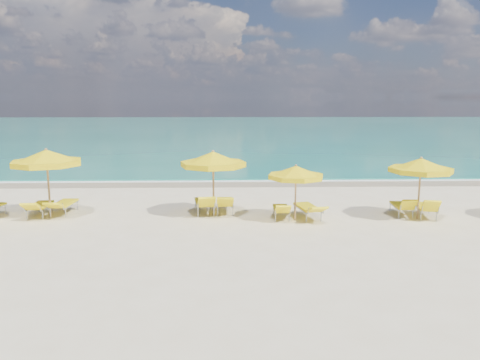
{
  "coord_description": "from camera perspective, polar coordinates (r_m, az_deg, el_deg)",
  "views": [
    {
      "loc": [
        -0.5,
        -16.92,
        4.46
      ],
      "look_at": [
        0.0,
        1.5,
        1.2
      ],
      "focal_mm": 35.0,
      "sensor_mm": 36.0,
      "label": 1
    }
  ],
  "objects": [
    {
      "name": "lounger_5_left",
      "position": [
        19.01,
        19.09,
        -3.43
      ],
      "size": [
        0.67,
        1.7,
        0.83
      ],
      "rotation": [
        0.0,
        0.0,
        -0.06
      ],
      "color": "#A5A8AD",
      "rests_on": "ground"
    },
    {
      "name": "lounger_5_right",
      "position": [
        19.03,
        21.67,
        -3.54
      ],
      "size": [
        0.94,
        1.87,
        0.88
      ],
      "rotation": [
        0.0,
        0.0,
        -0.19
      ],
      "color": "#A5A8AD",
      "rests_on": "ground"
    },
    {
      "name": "umbrella_4",
      "position": [
        17.01,
        6.83,
        0.88
      ],
      "size": [
        2.34,
        2.34,
        2.08
      ],
      "rotation": [
        0.0,
        0.0,
        0.15
      ],
      "color": "tan",
      "rests_on": "ground"
    },
    {
      "name": "lounger_4_right",
      "position": [
        17.72,
        8.28,
        -3.88
      ],
      "size": [
        1.02,
        2.08,
        0.72
      ],
      "rotation": [
        0.0,
        0.0,
        0.2
      ],
      "color": "#A5A8AD",
      "rests_on": "ground"
    },
    {
      "name": "umbrella_5",
      "position": [
        18.32,
        21.18,
        1.61
      ],
      "size": [
        2.74,
        2.74,
        2.33
      ],
      "rotation": [
        0.0,
        0.0,
        -0.21
      ],
      "color": "tan",
      "rests_on": "ground"
    },
    {
      "name": "lounger_2_right",
      "position": [
        19.4,
        -20.68,
        -3.21
      ],
      "size": [
        0.72,
        2.02,
        0.73
      ],
      "rotation": [
        0.0,
        0.0,
        -0.04
      ],
      "color": "#A5A8AD",
      "rests_on": "ground"
    },
    {
      "name": "whitecap_near",
      "position": [
        34.65,
        -10.68,
        2.47
      ],
      "size": [
        14.0,
        0.36,
        0.05
      ],
      "primitive_type": "cube",
      "color": "white",
      "rests_on": "ground"
    },
    {
      "name": "wet_sand_band",
      "position": [
        24.73,
        -0.37,
        -0.35
      ],
      "size": [
        120.0,
        2.6,
        0.01
      ],
      "primitive_type": "cube",
      "color": "tan",
      "rests_on": "ground"
    },
    {
      "name": "ground_plane",
      "position": [
        17.5,
        0.13,
        -4.73
      ],
      "size": [
        120.0,
        120.0,
        0.0
      ],
      "primitive_type": "plane",
      "color": "beige"
    },
    {
      "name": "lounger_3_right",
      "position": [
        18.43,
        -1.86,
        -3.22
      ],
      "size": [
        0.7,
        1.96,
        0.84
      ],
      "rotation": [
        0.0,
        0.0,
        0.02
      ],
      "color": "#A5A8AD",
      "rests_on": "ground"
    },
    {
      "name": "umbrella_3",
      "position": [
        17.58,
        -3.29,
        2.47
      ],
      "size": [
        2.75,
        2.75,
        2.52
      ],
      "rotation": [
        0.0,
        0.0,
        -0.11
      ],
      "color": "tan",
      "rests_on": "ground"
    },
    {
      "name": "whitecap_far",
      "position": [
        42.03,
        10.15,
        3.79
      ],
      "size": [
        18.0,
        0.3,
        0.05
      ],
      "primitive_type": "cube",
      "color": "white",
      "rests_on": "ground"
    },
    {
      "name": "umbrella_2",
      "position": [
        18.78,
        -22.51,
        2.46
      ],
      "size": [
        2.82,
        2.82,
        2.62
      ],
      "rotation": [
        0.0,
        0.0,
        -0.1
      ],
      "color": "tan",
      "rests_on": "ground"
    },
    {
      "name": "foam_line",
      "position": [
        25.51,
        -0.41,
        -0.03
      ],
      "size": [
        120.0,
        1.2,
        0.03
      ],
      "primitive_type": "cube",
      "color": "white",
      "rests_on": "ground"
    },
    {
      "name": "lounger_3_left",
      "position": [
        18.33,
        -4.35,
        -3.28
      ],
      "size": [
        0.94,
        2.08,
        0.91
      ],
      "rotation": [
        0.0,
        0.0,
        0.14
      ],
      "color": "#A5A8AD",
      "rests_on": "ground"
    },
    {
      "name": "ocean",
      "position": [
        65.07,
        -1.11,
        6.11
      ],
      "size": [
        120.0,
        80.0,
        0.3
      ],
      "primitive_type": "cube",
      "color": "#147360",
      "rests_on": "ground"
    },
    {
      "name": "lounger_2_left",
      "position": [
        19.46,
        -23.2,
        -3.35
      ],
      "size": [
        0.72,
        1.96,
        0.77
      ],
      "rotation": [
        0.0,
        0.0,
        0.05
      ],
      "color": "#A5A8AD",
      "rests_on": "ground"
    },
    {
      "name": "lounger_4_left",
      "position": [
        17.61,
        5.04,
        -3.98
      ],
      "size": [
        0.61,
        1.71,
        0.73
      ],
      "rotation": [
        0.0,
        0.0,
        -0.03
      ],
      "color": "#A5A8AD",
      "rests_on": "ground"
    }
  ]
}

